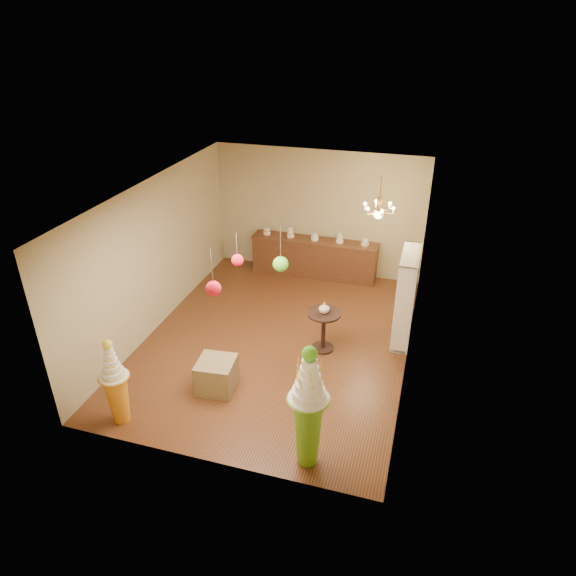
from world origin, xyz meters
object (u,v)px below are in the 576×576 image
(pedestal_orange, at_px, (117,391))
(sideboard, at_px, (314,257))
(pedestal_green, at_px, (308,417))
(round_table, at_px, (324,326))

(pedestal_orange, bearing_deg, sideboard, 73.92)
(pedestal_green, relative_size, round_table, 2.44)
(pedestal_orange, relative_size, round_table, 1.86)
(pedestal_orange, relative_size, sideboard, 0.50)
(sideboard, bearing_deg, pedestal_green, -76.88)
(pedestal_green, distance_m, round_table, 2.82)
(pedestal_green, bearing_deg, round_table, 98.58)
(pedestal_orange, xyz_separation_m, sideboard, (1.68, 5.82, -0.09))
(pedestal_green, bearing_deg, sideboard, 103.12)
(round_table, bearing_deg, sideboard, 107.14)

